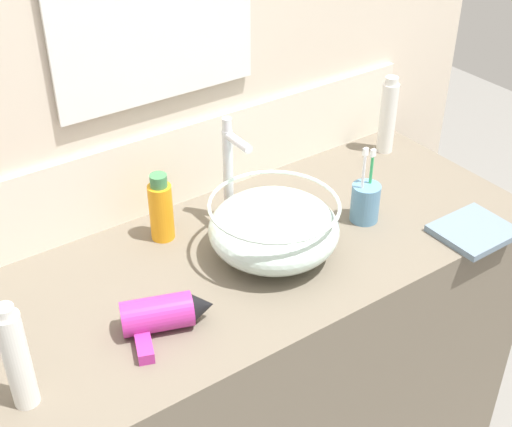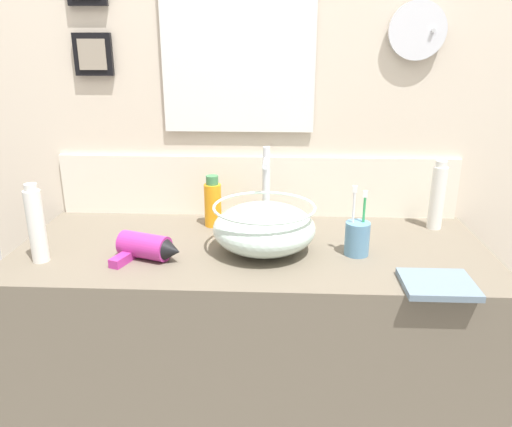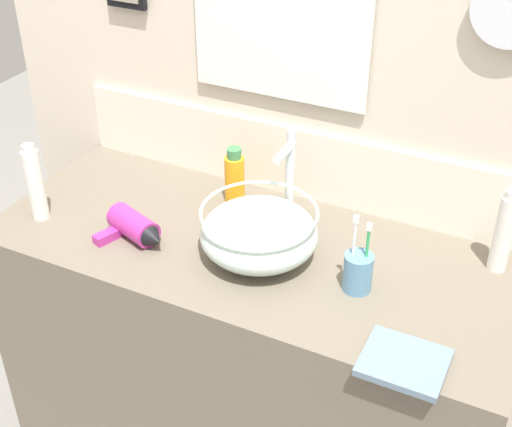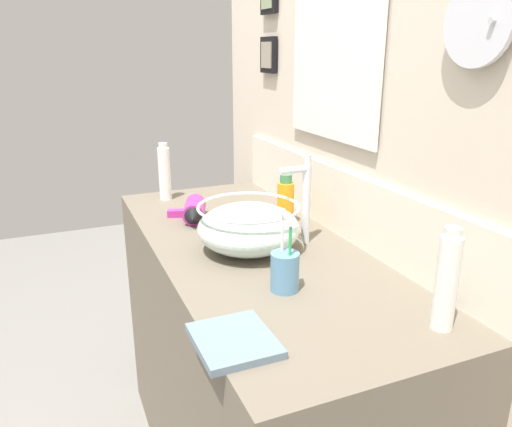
{
  "view_description": "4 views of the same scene",
  "coord_description": "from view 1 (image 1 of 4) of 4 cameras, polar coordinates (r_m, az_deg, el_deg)",
  "views": [
    {
      "loc": [
        -0.72,
        -1.05,
        1.88
      ],
      "look_at": [
        0.01,
        0.0,
        1.01
      ],
      "focal_mm": 50.0,
      "sensor_mm": 36.0,
      "label": 1
    },
    {
      "loc": [
        0.08,
        -1.34,
        1.47
      ],
      "look_at": [
        0.01,
        0.0,
        1.01
      ],
      "focal_mm": 35.0,
      "sensor_mm": 36.0,
      "label": 2
    },
    {
      "loc": [
        0.65,
        -1.31,
        1.97
      ],
      "look_at": [
        0.01,
        0.0,
        1.01
      ],
      "focal_mm": 50.0,
      "sensor_mm": 36.0,
      "label": 3
    },
    {
      "loc": [
        1.25,
        -0.52,
        1.46
      ],
      "look_at": [
        0.01,
        0.0,
        1.01
      ],
      "focal_mm": 35.0,
      "sensor_mm": 36.0,
      "label": 4
    }
  ],
  "objects": [
    {
      "name": "soap_dispenser",
      "position": [
        1.98,
        10.5,
        7.66
      ],
      "size": [
        0.05,
        0.05,
        0.22
      ],
      "color": "white",
      "rests_on": "vanity_counter"
    },
    {
      "name": "hair_drier",
      "position": [
        1.4,
        -7.36,
        -8.02
      ],
      "size": [
        0.19,
        0.14,
        0.07
      ],
      "color": "#B22D8C",
      "rests_on": "vanity_counter"
    },
    {
      "name": "shampoo_bottle",
      "position": [
        1.62,
        -7.61,
        0.34
      ],
      "size": [
        0.05,
        0.05,
        0.17
      ],
      "color": "orange",
      "rests_on": "vanity_counter"
    },
    {
      "name": "hand_towel",
      "position": [
        1.73,
        17.03,
        -1.34
      ],
      "size": [
        0.17,
        0.15,
        0.02
      ],
      "primitive_type": "cube",
      "color": "slate",
      "rests_on": "vanity_counter"
    },
    {
      "name": "spray_bottle",
      "position": [
        1.27,
        -18.6,
        -10.92
      ],
      "size": [
        0.04,
        0.04,
        0.22
      ],
      "color": "white",
      "rests_on": "vanity_counter"
    },
    {
      "name": "toothbrush_cup",
      "position": [
        1.7,
        8.73,
        0.93
      ],
      "size": [
        0.07,
        0.07,
        0.2
      ],
      "color": "#598CB2",
      "rests_on": "vanity_counter"
    },
    {
      "name": "vanity_counter",
      "position": [
        1.91,
        -0.27,
        -14.08
      ],
      "size": [
        1.36,
        0.57,
        0.91
      ],
      "primitive_type": "cube",
      "color": "#6B6051",
      "rests_on": "ground"
    },
    {
      "name": "faucet",
      "position": [
        1.63,
        -2.1,
        3.89
      ],
      "size": [
        0.02,
        0.1,
        0.26
      ],
      "color": "silver",
      "rests_on": "vanity_counter"
    },
    {
      "name": "glass_bowl_sink",
      "position": [
        1.55,
        1.44,
        -1.17
      ],
      "size": [
        0.29,
        0.29,
        0.14
      ],
      "color": "silver",
      "rests_on": "vanity_counter"
    },
    {
      "name": "back_panel",
      "position": [
        1.7,
        -6.45,
        9.32
      ],
      "size": [
        1.87,
        0.1,
        2.35
      ],
      "color": "beige",
      "rests_on": "ground"
    }
  ]
}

